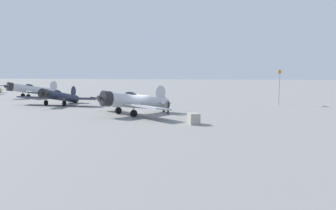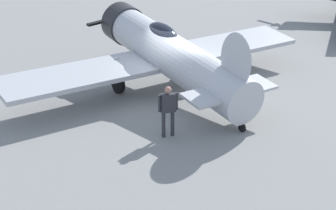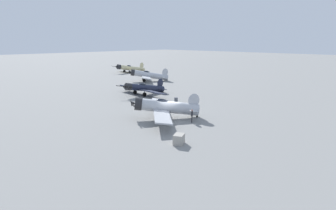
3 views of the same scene
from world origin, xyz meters
name	(u,v)px [view 1 (image 1 of 3)]	position (x,y,z in m)	size (l,w,h in m)	color
ground_plane	(137,114)	(0.00, 0.00, 0.00)	(400.00, 400.00, 0.00)	gray
airplane_foreground	(133,101)	(0.33, 0.38, 1.56)	(11.12, 10.03, 3.37)	#B7BABF
airplane_mid_apron	(59,96)	(14.43, -8.22, 1.31)	(12.52, 10.33, 2.85)	#1E2338
airplane_far_line	(31,90)	(27.23, -20.71, 1.56)	(9.31, 9.94, 3.28)	#B7BABF
ground_crew_mechanic	(168,105)	(-3.55, -0.68, 1.05)	(0.46, 0.57, 1.73)	#2D2D33
equipment_crate	(194,119)	(-7.27, 5.90, 0.51)	(1.36, 1.48, 1.03)	#9E998E
fuel_drum	(114,104)	(5.58, -7.65, 0.42)	(0.61, 0.61, 0.84)	#474C56
windsock_mast	(278,73)	(-17.77, -16.37, 4.79)	(0.65, 2.42, 5.23)	gray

